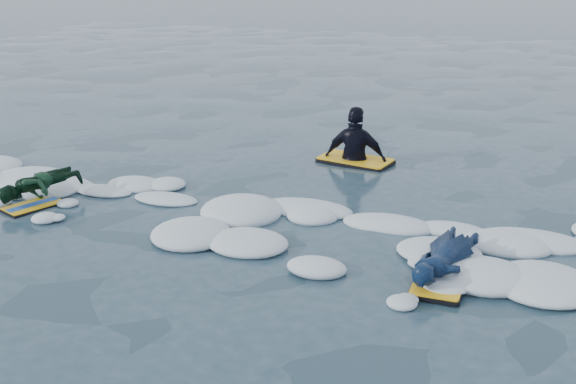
% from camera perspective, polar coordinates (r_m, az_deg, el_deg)
% --- Properties ---
extents(ground, '(120.00, 120.00, 0.00)m').
position_cam_1_polar(ground, '(8.94, -7.49, -4.34)').
color(ground, '#18303A').
rests_on(ground, ground).
extents(foam_band, '(12.00, 3.10, 0.30)m').
position_cam_1_polar(foam_band, '(9.80, -4.87, -2.04)').
color(foam_band, silver).
rests_on(foam_band, ground).
extents(prone_woman_unit, '(0.85, 1.56, 0.38)m').
position_cam_1_polar(prone_woman_unit, '(8.26, 12.22, -5.24)').
color(prone_woman_unit, black).
rests_on(prone_woman_unit, ground).
extents(prone_child_unit, '(1.04, 1.30, 0.46)m').
position_cam_1_polar(prone_child_unit, '(10.76, -19.02, 0.25)').
color(prone_child_unit, black).
rests_on(prone_child_unit, ground).
extents(waiting_rider_unit, '(1.33, 0.92, 1.82)m').
position_cam_1_polar(waiting_rider_unit, '(12.13, 5.35, 2.52)').
color(waiting_rider_unit, black).
rests_on(waiting_rider_unit, ground).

